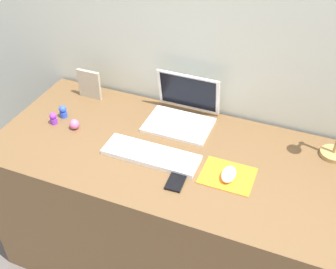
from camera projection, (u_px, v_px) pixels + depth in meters
ground_plane at (171, 257)px, 2.22m from camera, size 6.00×6.00×0.00m
back_wall at (200, 111)px, 2.08m from camera, size 2.76×0.05×1.41m
desk at (171, 210)px, 1.99m from camera, size 1.56×0.70×0.74m
laptop at (183, 110)px, 1.92m from camera, size 0.30×0.25×0.21m
keyboard at (151, 155)px, 1.74m from camera, size 0.41×0.13×0.02m
mousepad at (228, 176)px, 1.65m from camera, size 0.21×0.17×0.00m
mouse at (229, 174)px, 1.63m from camera, size 0.06×0.10×0.03m
cell_phone at (177, 179)px, 1.63m from camera, size 0.07×0.13×0.01m
picture_frame at (89, 84)px, 2.06m from camera, size 0.12×0.02×0.15m
toy_figurine_pink at (74, 124)px, 1.88m from camera, size 0.04×0.04×0.05m
toy_figurine_blue at (63, 111)px, 1.95m from camera, size 0.04×0.04×0.06m
toy_figurine_purple at (53, 118)px, 1.91m from camera, size 0.03×0.03×0.06m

